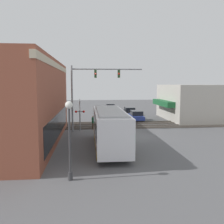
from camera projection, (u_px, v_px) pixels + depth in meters
ground_plane at (133, 137)px, 26.31m from camera, size 120.00×120.00×0.00m
shop_building at (196, 102)px, 39.19m from camera, size 11.50×10.64×5.42m
city_bus at (110, 127)px, 21.57m from camera, size 10.54×2.59×3.35m
traffic_signal_gantry at (91, 84)px, 28.92m from camera, size 0.42×8.28×7.67m
crossing_signal at (80, 112)px, 29.47m from camera, size 1.41×1.18×3.81m
streetlamp at (69, 133)px, 14.19m from camera, size 0.44×0.44×4.61m
rail_track_near at (125, 127)px, 32.24m from camera, size 2.60×60.00×0.15m
rail_track_far at (121, 123)px, 35.40m from camera, size 2.60×60.00×0.15m
parked_car_blue at (136, 116)px, 37.95m from camera, size 4.44×1.82×1.52m
parked_car_black at (129, 111)px, 44.24m from camera, size 4.50×1.82×1.45m
parked_car_grey at (110, 107)px, 51.53m from camera, size 4.24×1.82×1.50m
pedestrian_near_bus at (134, 142)px, 20.11m from camera, size 0.34×0.34×1.78m
pedestrian_at_crossing at (93, 122)px, 30.53m from camera, size 0.34×0.34×1.70m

